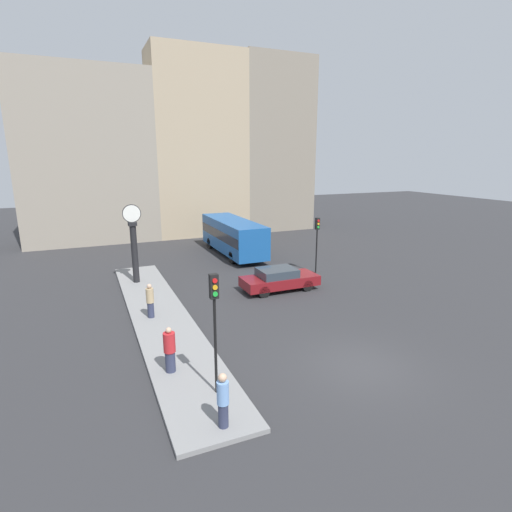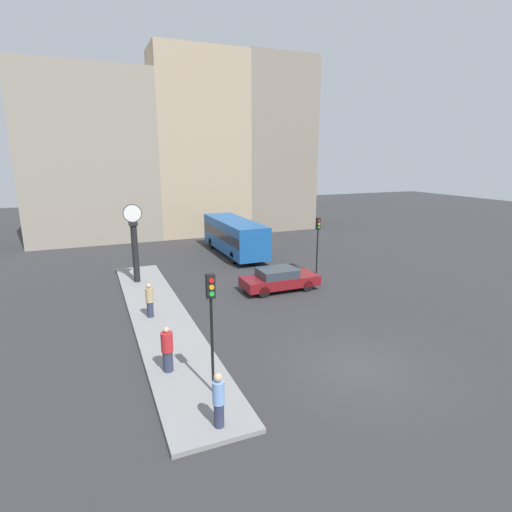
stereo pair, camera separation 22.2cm
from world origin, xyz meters
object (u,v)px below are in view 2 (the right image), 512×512
(sedan_car, at_px, (279,279))
(bus_distant, at_px, (234,235))
(street_clock, at_px, (135,245))
(pedestrian_blue_stripe, at_px, (219,400))
(pedestrian_red_top, at_px, (167,350))
(traffic_light_far, at_px, (318,234))
(traffic_light_near, at_px, (211,310))
(pedestrian_tan_coat, at_px, (150,300))

(sedan_car, distance_m, bus_distant, 9.41)
(street_clock, height_order, pedestrian_blue_stripe, street_clock)
(pedestrian_red_top, bearing_deg, sedan_car, 41.59)
(sedan_car, height_order, pedestrian_blue_stripe, pedestrian_blue_stripe)
(bus_distant, height_order, traffic_light_far, traffic_light_far)
(traffic_light_near, height_order, pedestrian_red_top, traffic_light_near)
(sedan_car, height_order, bus_distant, bus_distant)
(traffic_light_near, bearing_deg, pedestrian_tan_coat, 97.35)
(sedan_car, height_order, traffic_light_far, traffic_light_far)
(sedan_car, relative_size, pedestrian_tan_coat, 2.69)
(sedan_car, xyz_separation_m, street_clock, (-7.43, 4.39, 1.74))
(bus_distant, bearing_deg, pedestrian_tan_coat, -126.74)
(traffic_light_near, relative_size, pedestrian_blue_stripe, 2.41)
(traffic_light_near, relative_size, street_clock, 0.84)
(pedestrian_blue_stripe, bearing_deg, pedestrian_tan_coat, 93.72)
(pedestrian_blue_stripe, height_order, pedestrian_tan_coat, pedestrian_tan_coat)
(pedestrian_tan_coat, bearing_deg, pedestrian_red_top, -91.81)
(bus_distant, relative_size, street_clock, 1.87)
(traffic_light_near, bearing_deg, pedestrian_red_top, 120.09)
(traffic_light_far, bearing_deg, sedan_car, -150.03)
(pedestrian_red_top, height_order, pedestrian_tan_coat, pedestrian_red_top)
(street_clock, xyz_separation_m, pedestrian_blue_stripe, (0.48, -14.77, -1.43))
(bus_distant, distance_m, pedestrian_tan_coat, 13.63)
(sedan_car, bearing_deg, traffic_light_near, -127.20)
(street_clock, height_order, pedestrian_red_top, street_clock)
(bus_distant, bearing_deg, street_clock, -148.39)
(traffic_light_near, xyz_separation_m, pedestrian_blue_stripe, (-0.35, -1.68, -1.99))
(pedestrian_tan_coat, bearing_deg, traffic_light_near, -82.65)
(traffic_light_near, relative_size, traffic_light_far, 1.07)
(street_clock, distance_m, pedestrian_red_top, 11.31)
(traffic_light_far, height_order, pedestrian_tan_coat, traffic_light_far)
(pedestrian_red_top, xyz_separation_m, pedestrian_blue_stripe, (0.74, -3.56, 0.01))
(bus_distant, xyz_separation_m, pedestrian_tan_coat, (-8.15, -10.91, -0.59))
(traffic_light_far, height_order, pedestrian_red_top, traffic_light_far)
(traffic_light_near, distance_m, street_clock, 13.13)
(traffic_light_near, height_order, pedestrian_tan_coat, traffic_light_near)
(sedan_car, distance_m, traffic_light_far, 4.87)
(bus_distant, bearing_deg, pedestrian_red_top, -117.20)
(traffic_light_near, distance_m, pedestrian_red_top, 2.95)
(street_clock, distance_m, pedestrian_blue_stripe, 14.85)
(traffic_light_far, xyz_separation_m, pedestrian_red_top, (-11.54, -9.05, -1.68))
(traffic_light_near, distance_m, pedestrian_blue_stripe, 2.63)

